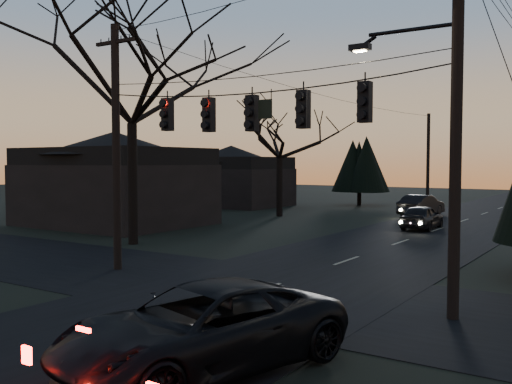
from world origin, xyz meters
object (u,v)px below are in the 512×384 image
Objects in this scene: sedan_oncoming_a at (422,217)px; sedan_oncoming_b at (421,206)px; utility_pole_left at (118,269)px; bare_tree_left at (131,74)px; suv_near at (203,329)px; utility_pole_right at (453,319)px; utility_pole_far_l at (427,205)px.

sedan_oncoming_a is 7.93m from sedan_oncoming_b.
utility_pole_left is 0.77× the size of bare_tree_left.
sedan_oncoming_b is at bearing 116.76° from suv_near.
sedan_oncoming_a is (-6.30, 17.76, 0.68)m from utility_pole_right.
suv_near is at bearing 97.14° from sedan_oncoming_a.
utility_pole_right is 26.78m from sedan_oncoming_b.
utility_pole_far_l is at bearing 117.82° from suv_near.
suv_near reaches higher than sedan_oncoming_a.
utility_pole_left is at bearing -90.00° from utility_pole_far_l.
sedan_oncoming_a is (5.20, 17.76, 0.68)m from utility_pole_left.
suv_near is at bearing -40.04° from bare_tree_left.
utility_pole_left reaches higher than sedan_oncoming_b.
bare_tree_left reaches higher than suv_near.
utility_pole_far_l is (-11.50, 36.00, 0.00)m from utility_pole_right.
utility_pole_left reaches higher than utility_pole_far_l.
utility_pole_far_l reaches higher than suv_near.
sedan_oncoming_a is (5.20, -18.24, 0.68)m from utility_pole_far_l.
suv_near is (8.64, -5.96, 0.77)m from utility_pole_left.
bare_tree_left is 18.02m from suv_near.
sedan_oncoming_a is at bearing 73.68° from utility_pole_left.
sedan_oncoming_a is at bearing 114.43° from suv_near.
bare_tree_left is at bearing -97.45° from utility_pole_far_l.
bare_tree_left is 2.46× the size of sedan_oncoming_b.
bare_tree_left is (-15.59, 4.73, 7.74)m from utility_pole_right.
utility_pole_right is 6.66m from suv_near.
bare_tree_left is at bearing 53.40° from sedan_oncoming_a.
suv_near is (-2.86, -5.96, 0.77)m from utility_pole_right.
utility_pole_right is 1.25× the size of utility_pole_far_l.
utility_pole_far_l reaches higher than sedan_oncoming_b.
utility_pole_right is 0.90× the size of bare_tree_left.
bare_tree_left is at bearing 163.11° from utility_pole_right.
sedan_oncoming_a is at bearing 54.50° from bare_tree_left.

